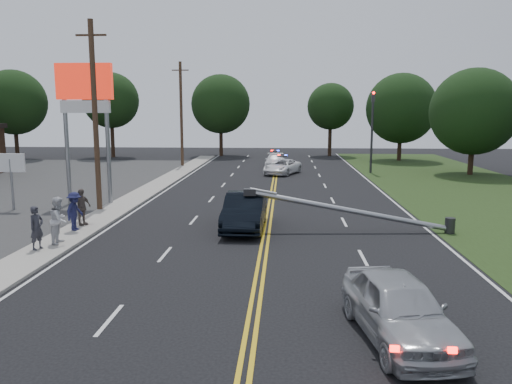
# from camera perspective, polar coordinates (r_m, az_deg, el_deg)

# --- Properties ---
(ground) EXTENTS (120.00, 120.00, 0.00)m
(ground) POSITION_cam_1_polar(r_m,az_deg,el_deg) (14.96, 0.08, -11.70)
(ground) COLOR black
(ground) RESTS_ON ground
(sidewalk) EXTENTS (1.80, 70.00, 0.12)m
(sidewalk) POSITION_cam_1_polar(r_m,az_deg,el_deg) (26.19, -17.31, -2.84)
(sidewalk) COLOR gray
(sidewalk) RESTS_ON ground
(centerline_yellow) EXTENTS (0.36, 80.00, 0.00)m
(centerline_yellow) POSITION_cam_1_polar(r_m,az_deg,el_deg) (24.55, 1.41, -3.33)
(centerline_yellow) COLOR gold
(centerline_yellow) RESTS_ON ground
(pylon_sign) EXTENTS (3.20, 0.35, 8.00)m
(pylon_sign) POSITION_cam_1_polar(r_m,az_deg,el_deg) (30.15, -18.95, 9.97)
(pylon_sign) COLOR gray
(pylon_sign) RESTS_ON ground
(small_sign) EXTENTS (1.60, 0.14, 3.10)m
(small_sign) POSITION_cam_1_polar(r_m,az_deg,el_deg) (30.02, -26.23, 2.51)
(small_sign) COLOR gray
(small_sign) RESTS_ON ground
(traffic_signal) EXTENTS (0.28, 0.41, 7.05)m
(traffic_signal) POSITION_cam_1_polar(r_m,az_deg,el_deg) (44.60, 13.14, 7.51)
(traffic_signal) COLOR #2D2D30
(traffic_signal) RESTS_ON ground
(fallen_streetlight) EXTENTS (9.36, 0.44, 1.91)m
(fallen_streetlight) POSITION_cam_1_polar(r_m,az_deg,el_deg) (22.65, 11.90, -2.25)
(fallen_streetlight) COLOR #2D2D30
(fallen_streetlight) RESTS_ON ground
(utility_pole_mid) EXTENTS (1.60, 0.28, 10.00)m
(utility_pole_mid) POSITION_cam_1_polar(r_m,az_deg,el_deg) (27.81, -17.91, 8.24)
(utility_pole_mid) COLOR #382619
(utility_pole_mid) RESTS_ON ground
(utility_pole_far) EXTENTS (1.60, 0.28, 10.00)m
(utility_pole_far) POSITION_cam_1_polar(r_m,az_deg,el_deg) (48.98, -8.54, 8.80)
(utility_pole_far) COLOR #382619
(utility_pole_far) RESTS_ON ground
(tree_4) EXTENTS (7.10, 7.10, 9.88)m
(tree_4) POSITION_cam_1_polar(r_m,az_deg,el_deg) (61.77, -25.97, 9.19)
(tree_4) COLOR black
(tree_4) RESTS_ON ground
(tree_5) EXTENTS (6.40, 6.40, 9.81)m
(tree_5) POSITION_cam_1_polar(r_m,az_deg,el_deg) (60.97, -16.26, 10.01)
(tree_5) COLOR black
(tree_5) RESTS_ON ground
(tree_6) EXTENTS (7.02, 7.02, 9.72)m
(tree_6) POSITION_cam_1_polar(r_m,az_deg,el_deg) (60.69, -4.06, 9.99)
(tree_6) COLOR black
(tree_6) RESTS_ON ground
(tree_7) EXTENTS (5.54, 5.54, 8.70)m
(tree_7) POSITION_cam_1_polar(r_m,az_deg,el_deg) (61.09, 8.52, 9.63)
(tree_7) COLOR black
(tree_7) RESTS_ON ground
(tree_8) EXTENTS (7.58, 7.58, 9.45)m
(tree_8) POSITION_cam_1_polar(r_m,az_deg,el_deg) (56.95, 16.26, 9.16)
(tree_8) COLOR black
(tree_8) RESTS_ON ground
(tree_9) EXTENTS (7.24, 7.24, 8.94)m
(tree_9) POSITION_cam_1_polar(r_m,az_deg,el_deg) (46.06, 23.66, 8.41)
(tree_9) COLOR black
(tree_9) RESTS_ON ground
(crashed_sedan) EXTENTS (1.83, 5.03, 1.65)m
(crashed_sedan) POSITION_cam_1_polar(r_m,az_deg,el_deg) (22.79, -1.28, -2.22)
(crashed_sedan) COLOR black
(crashed_sedan) RESTS_ON ground
(waiting_sedan) EXTENTS (2.51, 4.74, 1.54)m
(waiting_sedan) POSITION_cam_1_polar(r_m,az_deg,el_deg) (12.49, 16.03, -12.61)
(waiting_sedan) COLOR #ACAFB4
(waiting_sedan) RESTS_ON ground
(emergency_a) EXTENTS (3.65, 5.03, 1.27)m
(emergency_a) POSITION_cam_1_polar(r_m,az_deg,el_deg) (42.92, 3.02, 2.90)
(emergency_a) COLOR white
(emergency_a) RESTS_ON ground
(emergency_b) EXTENTS (1.82, 4.48, 1.30)m
(emergency_b) POSITION_cam_1_polar(r_m,az_deg,el_deg) (47.88, 2.18, 3.57)
(emergency_b) COLOR silver
(emergency_b) RESTS_ON ground
(bystander_a) EXTENTS (0.58, 0.71, 1.68)m
(bystander_a) POSITION_cam_1_polar(r_m,az_deg,el_deg) (20.77, -23.79, -3.76)
(bystander_a) COLOR #292A32
(bystander_a) RESTS_ON sidewalk
(bystander_b) EXTENTS (0.75, 0.94, 1.88)m
(bystander_b) POSITION_cam_1_polar(r_m,az_deg,el_deg) (21.38, -21.57, -2.99)
(bystander_b) COLOR silver
(bystander_b) RESTS_ON sidewalk
(bystander_c) EXTENTS (0.79, 1.19, 1.72)m
(bystander_c) POSITION_cam_1_polar(r_m,az_deg,el_deg) (23.44, -20.01, -2.08)
(bystander_c) COLOR #1B1D45
(bystander_c) RESTS_ON sidewalk
(bystander_d) EXTENTS (0.86, 1.08, 1.71)m
(bystander_d) POSITION_cam_1_polar(r_m,az_deg,el_deg) (24.38, -19.34, -1.63)
(bystander_d) COLOR #5C4F49
(bystander_d) RESTS_ON sidewalk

